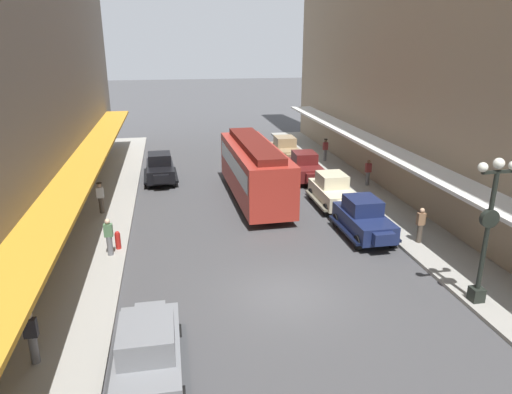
{
  "coord_description": "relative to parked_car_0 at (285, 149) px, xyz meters",
  "views": [
    {
      "loc": [
        -3.86,
        -14.55,
        8.86
      ],
      "look_at": [
        0.0,
        6.0,
        1.8
      ],
      "focal_mm": 32.74,
      "sensor_mm": 36.0,
      "label": 1
    }
  ],
  "objects": [
    {
      "name": "parked_car_4",
      "position": [
        -9.56,
        -23.08,
        0.0
      ],
      "size": [
        2.15,
        4.26,
        1.84
      ],
      "color": "slate",
      "rests_on": "ground"
    },
    {
      "name": "streetcar",
      "position": [
        -3.99,
        -8.61,
        0.96
      ],
      "size": [
        2.73,
        9.66,
        3.46
      ],
      "color": "#A52D23",
      "rests_on": "ground"
    },
    {
      "name": "pedestrian_3",
      "position": [
        2.17,
        -16.26,
        0.05
      ],
      "size": [
        0.36,
        0.24,
        1.64
      ],
      "color": "#4C4238",
      "rests_on": "sidewalk_right"
    },
    {
      "name": "parked_car_2",
      "position": [
        0.07,
        -14.83,
        0.0
      ],
      "size": [
        2.16,
        4.27,
        1.84
      ],
      "color": "#19234C",
      "rests_on": "ground"
    },
    {
      "name": "parked_car_5",
      "position": [
        0.07,
        -10.55,
        0.0
      ],
      "size": [
        2.16,
        4.27,
        1.84
      ],
      "color": "beige",
      "rests_on": "ground"
    },
    {
      "name": "fire_hydrant",
      "position": [
        -11.16,
        -14.46,
        -0.38
      ],
      "size": [
        0.24,
        0.24,
        0.82
      ],
      "color": "#B21E19",
      "rests_on": "sidewalk_left"
    },
    {
      "name": "lamp_post_with_clock",
      "position": [
        1.59,
        -21.25,
        2.04
      ],
      "size": [
        1.42,
        0.44,
        5.16
      ],
      "color": "black",
      "rests_on": "sidewalk_right"
    },
    {
      "name": "sidewalk_right",
      "position": [
        2.69,
        -19.42,
        -0.87
      ],
      "size": [
        3.0,
        60.0,
        0.15
      ],
      "primitive_type": "cube",
      "color": "#99968E",
      "rests_on": "ground"
    },
    {
      "name": "sidewalk_left",
      "position": [
        -12.31,
        -19.42,
        -0.87
      ],
      "size": [
        3.0,
        60.0,
        0.15
      ],
      "primitive_type": "cube",
      "color": "#99968E",
      "rests_on": "ground"
    },
    {
      "name": "pedestrian_0",
      "position": [
        2.83,
        -1.08,
        0.07
      ],
      "size": [
        0.36,
        0.28,
        1.67
      ],
      "color": "slate",
      "rests_on": "sidewalk_right"
    },
    {
      "name": "parked_car_1",
      "position": [
        -9.4,
        -3.84,
        0.0
      ],
      "size": [
        2.26,
        4.3,
        1.84
      ],
      "color": "black",
      "rests_on": "ground"
    },
    {
      "name": "parked_car_3",
      "position": [
        0.02,
        -5.26,
        0.0
      ],
      "size": [
        2.28,
        4.31,
        1.84
      ],
      "color": "#591919",
      "rests_on": "ground"
    },
    {
      "name": "pedestrian_4",
      "position": [
        -12.78,
        -21.92,
        0.07
      ],
      "size": [
        0.36,
        0.28,
        1.67
      ],
      "color": "slate",
      "rests_on": "sidewalk_left"
    },
    {
      "name": "parked_car_0",
      "position": [
        0.0,
        0.0,
        0.0
      ],
      "size": [
        2.18,
        4.27,
        1.84
      ],
      "color": "#997F5B",
      "rests_on": "ground"
    },
    {
      "name": "pedestrian_2",
      "position": [
        -11.43,
        -15.05,
        0.05
      ],
      "size": [
        0.36,
        0.24,
        1.64
      ],
      "color": "slate",
      "rests_on": "sidewalk_left"
    },
    {
      "name": "ground_plane",
      "position": [
        -4.81,
        -19.42,
        -0.94
      ],
      "size": [
        200.0,
        200.0,
        0.0
      ],
      "primitive_type": "plane",
      "color": "#424244"
    },
    {
      "name": "pedestrian_1",
      "position": [
        3.45,
        -7.56,
        0.05
      ],
      "size": [
        0.36,
        0.24,
        1.64
      ],
      "color": "slate",
      "rests_on": "sidewalk_right"
    },
    {
      "name": "pedestrian_5",
      "position": [
        -12.42,
        -9.68,
        0.07
      ],
      "size": [
        0.36,
        0.28,
        1.67
      ],
      "color": "#4C4238",
      "rests_on": "sidewalk_left"
    }
  ]
}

